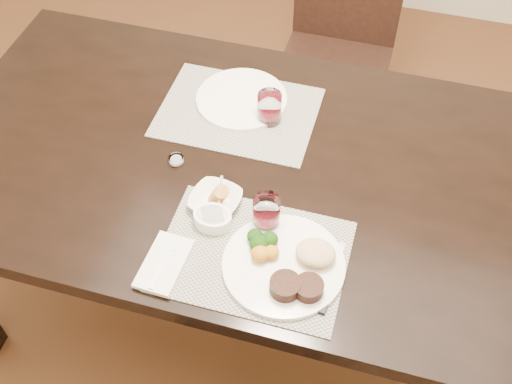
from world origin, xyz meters
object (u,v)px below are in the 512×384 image
(cracker_bowl, at_px, (216,200))
(wine_glass_near, at_px, (266,214))
(chair_far, at_px, (339,41))
(steak_knife, at_px, (329,289))
(dinner_plate, at_px, (289,265))
(far_plate, at_px, (242,99))

(cracker_bowl, bearing_deg, wine_glass_near, -10.24)
(chair_far, distance_m, steak_knife, 1.32)
(steak_knife, xyz_separation_m, cracker_bowl, (-0.34, 0.17, 0.01))
(chair_far, relative_size, wine_glass_near, 9.43)
(chair_far, distance_m, dinner_plate, 1.28)
(far_plate, bearing_deg, chair_far, 74.90)
(cracker_bowl, height_order, far_plate, cracker_bowl)
(chair_far, distance_m, far_plate, 0.77)
(dinner_plate, relative_size, wine_glass_near, 3.14)
(wine_glass_near, relative_size, far_plate, 0.35)
(steak_knife, bearing_deg, dinner_plate, 169.44)
(wine_glass_near, distance_m, far_plate, 0.47)
(chair_far, height_order, steak_knife, chair_far)
(dinner_plate, distance_m, steak_knife, 0.11)
(chair_far, xyz_separation_m, far_plate, (-0.19, -0.70, 0.26))
(cracker_bowl, height_order, wine_glass_near, wine_glass_near)
(wine_glass_near, bearing_deg, far_plate, 114.39)
(cracker_bowl, distance_m, far_plate, 0.41)
(dinner_plate, bearing_deg, far_plate, 98.47)
(chair_far, xyz_separation_m, dinner_plate, (0.09, -1.25, 0.27))
(steak_knife, height_order, wine_glass_near, wine_glass_near)
(chair_far, xyz_separation_m, cracker_bowl, (-0.14, -1.10, 0.27))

